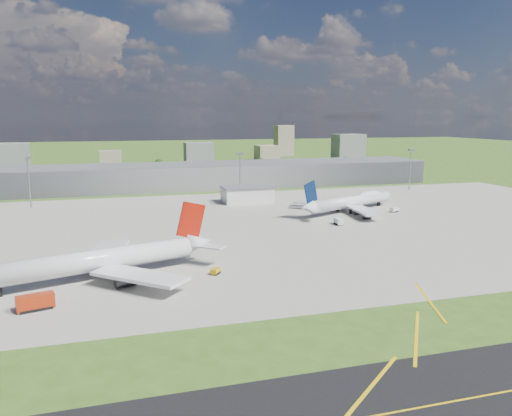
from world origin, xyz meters
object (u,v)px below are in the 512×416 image
object	(u,v)px
tug_yellow	(216,271)
van_white_near	(339,222)
fire_truck	(35,303)
airliner_blue_quad	(351,201)
airliner_red_twin	(101,261)
van_white_far	(394,210)

from	to	relation	value
tug_yellow	van_white_near	bearing A→B (deg)	-14.01
fire_truck	van_white_near	world-z (taller)	fire_truck
airliner_blue_quad	van_white_near	xyz separation A→B (m)	(-19.65, -26.98, -3.48)
airliner_red_twin	van_white_near	bearing A→B (deg)	-171.05
airliner_blue_quad	van_white_far	size ratio (longest dim) A/B	13.05
fire_truck	van_white_far	world-z (taller)	fire_truck
airliner_red_twin	van_white_far	world-z (taller)	airliner_red_twin
airliner_red_twin	van_white_near	distance (m)	107.25
airliner_blue_quad	fire_truck	distance (m)	161.15
fire_truck	van_white_near	distance (m)	129.83
van_white_far	fire_truck	bearing A→B (deg)	-173.21
airliner_blue_quad	van_white_far	xyz separation A→B (m)	(18.75, -8.42, -3.70)
fire_truck	van_white_far	distance (m)	172.34
tug_yellow	van_white_far	xyz separation A→B (m)	(102.71, 70.76, 0.28)
fire_truck	tug_yellow	world-z (taller)	fire_truck
airliner_red_twin	airliner_blue_quad	size ratio (longest dim) A/B	1.13
fire_truck	van_white_near	bearing A→B (deg)	15.78
van_white_far	tug_yellow	bearing A→B (deg)	-168.48
airliner_red_twin	airliner_blue_quad	xyz separation A→B (m)	(115.91, 74.12, -0.45)
van_white_near	van_white_far	distance (m)	42.65
airliner_red_twin	fire_truck	bearing A→B (deg)	36.32
airliner_red_twin	tug_yellow	xyz separation A→B (m)	(31.94, -5.07, -4.43)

